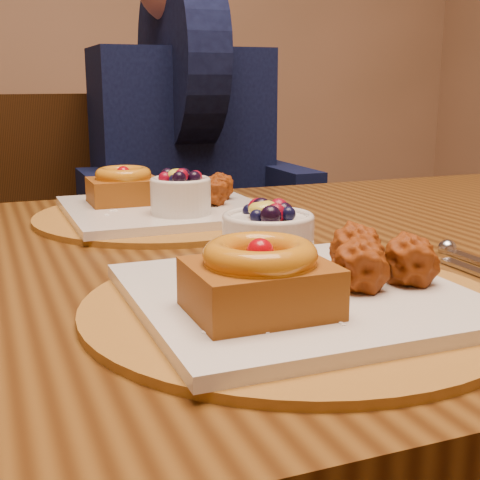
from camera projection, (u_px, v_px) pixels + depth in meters
The scene contains 5 objects.
dining_table at pixel (215, 315), 0.81m from camera, with size 1.60×0.90×0.76m.
place_setting_near at pixel (292, 282), 0.59m from camera, with size 0.38×0.38×0.09m.
place_setting_far at pixel (164, 204), 0.98m from camera, with size 0.38×0.38×0.08m.
chair_far at pixel (68, 283), 1.50m from camera, with size 0.53×0.53×0.93m.
diner at pixel (182, 129), 1.54m from camera, with size 0.49×0.48×0.79m.
Camera 1 is at (-0.31, -0.72, 0.95)m, focal length 50.00 mm.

